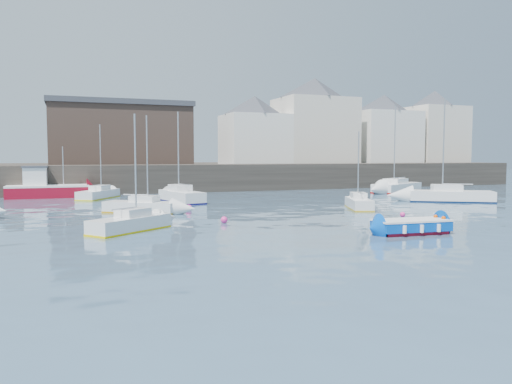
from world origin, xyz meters
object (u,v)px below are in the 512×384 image
object	(u,v)px
sailboat_d	(450,196)
sailboat_h	(99,194)
blue_dinghy	(411,226)
sailboat_a	(130,223)
buoy_mid	(403,217)
sailboat_c	(359,203)
sailboat_g	(397,187)
buoy_far	(189,210)
fishing_boat	(45,188)
buoy_near	(224,223)
sailboat_b	(142,206)
sailboat_f	(181,196)

from	to	relation	value
sailboat_d	sailboat_h	distance (m)	31.67
blue_dinghy	sailboat_a	bearing A→B (deg)	156.16
buoy_mid	blue_dinghy	bearing A→B (deg)	-123.77
blue_dinghy	sailboat_c	xyz separation A→B (m)	(4.01, 11.22, 0.03)
sailboat_g	sailboat_h	xyz separation A→B (m)	(-31.38, 2.55, -0.09)
sailboat_h	buoy_far	size ratio (longest dim) A/B	15.57
sailboat_d	buoy_far	xyz separation A→B (m)	(-22.77, 1.28, -0.54)
fishing_boat	buoy_near	distance (m)	25.58
buoy_near	sailboat_d	bearing A→B (deg)	15.39
sailboat_a	buoy_near	size ratio (longest dim) A/B	15.08
fishing_boat	sailboat_a	bearing A→B (deg)	-78.45
blue_dinghy	sailboat_b	bearing A→B (deg)	128.74
fishing_boat	sailboat_f	world-z (taller)	sailboat_f
sailboat_a	sailboat_f	distance (m)	16.61
buoy_near	buoy_far	size ratio (longest dim) A/B	0.93
buoy_far	sailboat_a	bearing A→B (deg)	-120.47
sailboat_d	sailboat_c	bearing A→B (deg)	-168.15
sailboat_h	buoy_far	bearing A→B (deg)	-66.69
sailboat_g	buoy_far	bearing A→B (deg)	-158.18
sailboat_c	sailboat_d	xyz separation A→B (m)	(10.59, 2.22, 0.10)
sailboat_f	buoy_far	xyz separation A→B (m)	(-0.89, -6.64, -0.55)
buoy_near	sailboat_b	bearing A→B (deg)	118.16
sailboat_a	sailboat_d	distance (m)	28.96
fishing_boat	sailboat_g	world-z (taller)	sailboat_g
sailboat_a	sailboat_g	bearing A→B (deg)	31.71
sailboat_h	buoy_near	world-z (taller)	sailboat_h
sailboat_f	buoy_near	distance (m)	14.09
sailboat_b	sailboat_c	size ratio (longest dim) A/B	1.16
blue_dinghy	sailboat_h	bearing A→B (deg)	116.42
buoy_mid	buoy_far	world-z (taller)	buoy_far
blue_dinghy	buoy_near	bearing A→B (deg)	136.79
sailboat_g	buoy_near	world-z (taller)	sailboat_g
sailboat_b	buoy_near	xyz separation A→B (m)	(3.84, -7.17, -0.44)
sailboat_g	buoy_near	xyz separation A→B (m)	(-25.42, -17.77, -0.54)
sailboat_b	sailboat_f	bearing A→B (deg)	57.95
sailboat_a	sailboat_d	size ratio (longest dim) A/B	0.70
fishing_boat	sailboat_f	size ratio (longest dim) A/B	0.95
blue_dinghy	sailboat_c	world-z (taller)	sailboat_c
fishing_boat	buoy_near	xyz separation A→B (m)	(10.63, -23.25, -0.94)
sailboat_f	sailboat_g	distance (m)	25.20
sailboat_f	sailboat_h	size ratio (longest dim) A/B	1.12
sailboat_f	buoy_near	bearing A→B (deg)	-91.98
sailboat_c	sailboat_f	world-z (taller)	sailboat_f
sailboat_f	buoy_far	bearing A→B (deg)	-97.66
sailboat_d	sailboat_h	size ratio (longest dim) A/B	1.29
sailboat_c	buoy_mid	world-z (taller)	sailboat_c
sailboat_h	buoy_mid	size ratio (longest dim) A/B	19.90
sailboat_f	buoy_mid	bearing A→B (deg)	-53.86
buoy_far	sailboat_d	bearing A→B (deg)	-3.21
sailboat_a	sailboat_b	size ratio (longest dim) A/B	0.92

